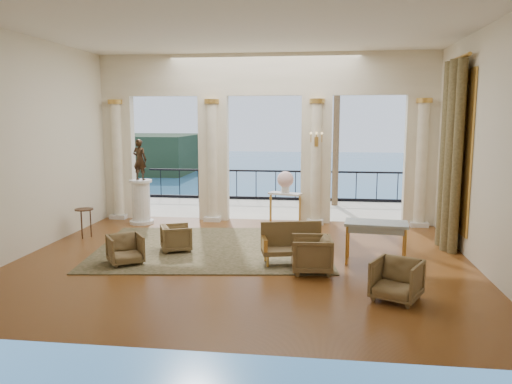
# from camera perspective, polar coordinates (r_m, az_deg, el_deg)

# --- Properties ---
(floor) EXTENTS (9.00, 9.00, 0.00)m
(floor) POSITION_cam_1_polar(r_m,az_deg,el_deg) (10.11, -1.53, -7.71)
(floor) COLOR #50280A
(floor) RESTS_ON ground
(room_walls) EXTENTS (9.00, 9.00, 9.00)m
(room_walls) POSITION_cam_1_polar(r_m,az_deg,el_deg) (8.60, -2.77, 8.86)
(room_walls) COLOR #EFE5C8
(room_walls) RESTS_ON ground
(arcade) EXTENTS (9.00, 0.56, 4.50)m
(arcade) POSITION_cam_1_polar(r_m,az_deg,el_deg) (13.50, 0.95, 7.49)
(arcade) COLOR beige
(arcade) RESTS_ON ground
(terrace) EXTENTS (10.00, 3.60, 0.10)m
(terrace) POSITION_cam_1_polar(r_m,az_deg,el_deg) (15.73, 1.73, -2.02)
(terrace) COLOR beige
(terrace) RESTS_ON ground
(balustrade) EXTENTS (9.00, 0.06, 1.03)m
(balustrade) POSITION_cam_1_polar(r_m,az_deg,el_deg) (17.23, 2.26, 0.45)
(balustrade) COLOR black
(balustrade) RESTS_ON terrace
(palm_tree) EXTENTS (2.00, 2.00, 4.50)m
(palm_tree) POSITION_cam_1_polar(r_m,az_deg,el_deg) (16.25, 9.31, 12.88)
(palm_tree) COLOR #4C3823
(palm_tree) RESTS_ON terrace
(headland) EXTENTS (22.00, 18.00, 6.00)m
(headland) POSITION_cam_1_polar(r_m,az_deg,el_deg) (85.80, -14.25, 4.36)
(headland) COLOR black
(headland) RESTS_ON sea
(sea) EXTENTS (160.00, 160.00, 0.00)m
(sea) POSITION_cam_1_polar(r_m,az_deg,el_deg) (70.16, 6.07, 1.24)
(sea) COLOR teal
(sea) RESTS_ON ground
(curtain) EXTENTS (0.33, 1.40, 4.09)m
(curtain) POSITION_cam_1_polar(r_m,az_deg,el_deg) (11.46, 21.41, 3.90)
(curtain) COLOR #4C4628
(curtain) RESTS_ON ground
(window_frame) EXTENTS (0.04, 1.60, 3.40)m
(window_frame) POSITION_cam_1_polar(r_m,az_deg,el_deg) (11.50, 22.33, 4.27)
(window_frame) COLOR gold
(window_frame) RESTS_ON room_walls
(wall_sconce) EXTENTS (0.30, 0.11, 0.33)m
(wall_sconce) POSITION_cam_1_polar(r_m,az_deg,el_deg) (13.11, 6.91, 5.84)
(wall_sconce) COLOR gold
(wall_sconce) RESTS_ON arcade
(rug) EXTENTS (5.37, 4.41, 0.02)m
(rug) POSITION_cam_1_polar(r_m,az_deg,el_deg) (11.01, -4.97, -6.34)
(rug) COLOR #2B3218
(rug) RESTS_ON ground
(armchair_a) EXTENTS (0.84, 0.83, 0.64)m
(armchair_a) POSITION_cam_1_polar(r_m,az_deg,el_deg) (10.05, -14.72, -6.21)
(armchair_a) COLOR #4E401E
(armchair_a) RESTS_ON ground
(armchair_b) EXTENTS (0.90, 0.88, 0.71)m
(armchair_b) POSITION_cam_1_polar(r_m,az_deg,el_deg) (8.16, 15.78, -9.44)
(armchair_b) COLOR #4E401E
(armchair_b) RESTS_ON ground
(armchair_c) EXTENTS (0.73, 0.77, 0.74)m
(armchair_c) POSITION_cam_1_polar(r_m,az_deg,el_deg) (9.27, 6.35, -6.90)
(armchair_c) COLOR #4E401E
(armchair_c) RESTS_ON ground
(armchair_d) EXTENTS (0.76, 0.78, 0.62)m
(armchair_d) POSITION_cam_1_polar(r_m,az_deg,el_deg) (10.78, -9.09, -5.07)
(armchair_d) COLOR #4E401E
(armchair_d) RESTS_ON ground
(settee) EXTENTS (1.29, 0.77, 0.80)m
(settee) POSITION_cam_1_polar(r_m,az_deg,el_deg) (9.81, 4.17, -5.85)
(settee) COLOR #4E401E
(settee) RESTS_ON ground
(game_table) EXTENTS (1.26, 0.78, 0.82)m
(game_table) POSITION_cam_1_polar(r_m,az_deg,el_deg) (9.98, 13.58, -3.84)
(game_table) COLOR #97ADBC
(game_table) RESTS_ON ground
(pedestal) EXTENTS (0.64, 0.64, 1.18)m
(pedestal) POSITION_cam_1_polar(r_m,az_deg,el_deg) (13.70, -12.99, -1.19)
(pedestal) COLOR silver
(pedestal) RESTS_ON ground
(statue) EXTENTS (0.44, 0.34, 1.08)m
(statue) POSITION_cam_1_polar(r_m,az_deg,el_deg) (13.55, -13.15, 3.62)
(statue) COLOR #312216
(statue) RESTS_ON pedestal
(console_table) EXTENTS (0.94, 0.63, 0.83)m
(console_table) POSITION_cam_1_polar(r_m,az_deg,el_deg) (13.34, 3.36, -0.70)
(console_table) COLOR silver
(console_table) RESTS_ON ground
(urn) EXTENTS (0.44, 0.44, 0.58)m
(urn) POSITION_cam_1_polar(r_m,az_deg,el_deg) (13.27, 3.38, 1.32)
(urn) COLOR white
(urn) RESTS_ON console_table
(side_table) EXTENTS (0.43, 0.43, 0.69)m
(side_table) POSITION_cam_1_polar(r_m,az_deg,el_deg) (12.45, -19.05, -2.27)
(side_table) COLOR black
(side_table) RESTS_ON ground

